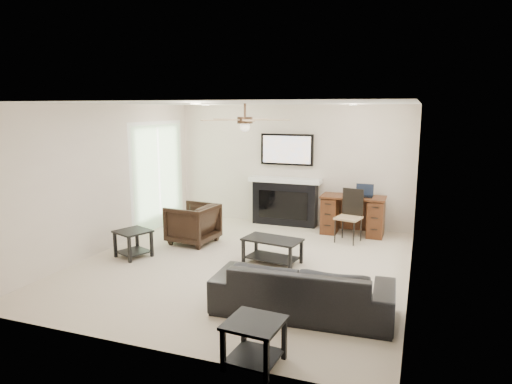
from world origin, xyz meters
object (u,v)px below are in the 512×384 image
at_px(coffee_table, 272,251).
at_px(desk, 353,215).
at_px(sofa, 302,289).
at_px(armchair, 193,224).
at_px(fireplace_unit, 285,180).

height_order(coffee_table, desk, desk).
bearing_deg(coffee_table, sofa, -51.61).
xyz_separation_m(sofa, desk, (0.05, 3.74, 0.07)).
bearing_deg(sofa, armchair, -42.62).
bearing_deg(armchair, sofa, 56.75).
distance_m(coffee_table, fireplace_unit, 2.56).
bearing_deg(desk, coffee_table, -113.89).
height_order(sofa, fireplace_unit, fireplace_unit).
bearing_deg(desk, sofa, -90.71).
bearing_deg(fireplace_unit, sofa, -70.58).
relative_size(sofa, armchair, 2.68).
distance_m(sofa, coffee_table, 1.84).
bearing_deg(fireplace_unit, coffee_table, -78.02).
relative_size(armchair, desk, 0.65).
xyz_separation_m(sofa, armchair, (-2.60, 2.15, 0.05)).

